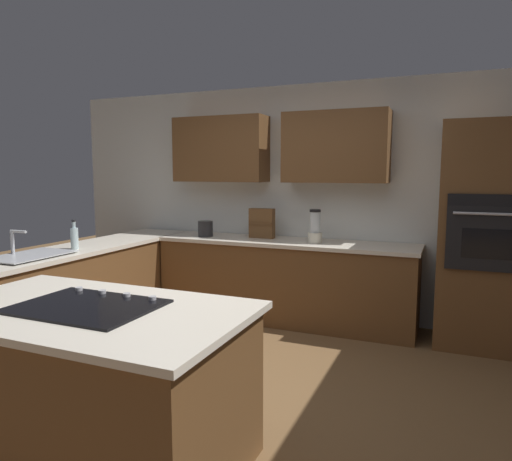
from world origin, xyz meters
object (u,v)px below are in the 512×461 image
(wall_oven, at_px, (485,236))
(blender, at_px, (315,229))
(cooktop, at_px, (87,306))
(kettle, at_px, (205,229))
(spice_rack, at_px, (262,223))
(sink_unit, at_px, (29,255))
(dish_soap_bottle, at_px, (74,237))

(wall_oven, distance_m, blender, 1.60)
(wall_oven, bearing_deg, cooktop, 53.08)
(kettle, bearing_deg, blender, -180.00)
(cooktop, xyz_separation_m, spice_rack, (0.14, -2.89, 0.16))
(wall_oven, relative_size, spice_rack, 6.31)
(wall_oven, bearing_deg, spice_rack, -2.14)
(cooktop, xyz_separation_m, blender, (-0.51, -2.76, 0.14))
(wall_oven, distance_m, kettle, 2.90)
(sink_unit, height_order, kettle, sink_unit)
(wall_oven, distance_m, cooktop, 3.52)
(dish_soap_bottle, bearing_deg, blender, -147.58)
(blender, xyz_separation_m, kettle, (1.30, 0.00, -0.06))
(wall_oven, height_order, blender, wall_oven)
(spice_rack, xyz_separation_m, dish_soap_bottle, (1.37, 1.41, -0.05))
(cooktop, bearing_deg, wall_oven, -126.92)
(wall_oven, xyz_separation_m, kettle, (2.90, 0.04, -0.06))
(blender, bearing_deg, kettle, 0.00)
(sink_unit, distance_m, cooktop, 1.86)
(spice_rack, bearing_deg, blender, 168.85)
(sink_unit, distance_m, dish_soap_bottle, 0.49)
(kettle, relative_size, dish_soap_bottle, 0.62)
(wall_oven, distance_m, dish_soap_bottle, 3.86)
(sink_unit, relative_size, spice_rack, 2.11)
(wall_oven, xyz_separation_m, sink_unit, (3.68, 1.81, -0.13))
(sink_unit, distance_m, spice_rack, 2.37)
(sink_unit, bearing_deg, blender, -139.70)
(blender, distance_m, dish_soap_bottle, 2.39)
(wall_oven, distance_m, sink_unit, 4.10)
(wall_oven, bearing_deg, kettle, 0.87)
(sink_unit, relative_size, kettle, 3.95)
(spice_rack, distance_m, kettle, 0.67)
(blender, distance_m, spice_rack, 0.66)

